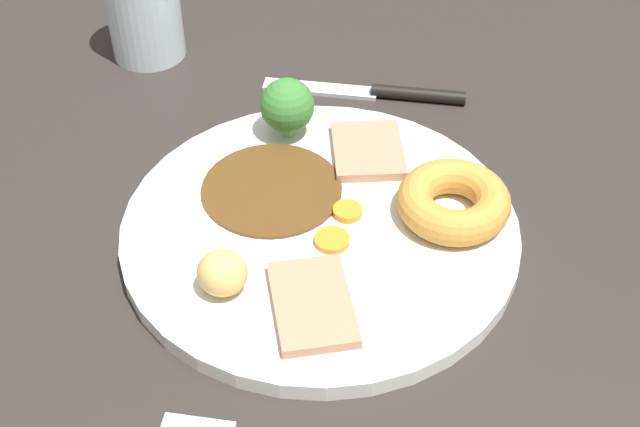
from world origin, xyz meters
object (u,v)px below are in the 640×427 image
object	(u,v)px
dinner_plate	(320,230)
yorkshire_pudding	(454,201)
carrot_coin_front	(348,211)
water_glass	(142,1)
knife	(382,92)
roast_potato_left	(222,273)
meat_slice_main	(363,150)
carrot_coin_back	(332,240)
broccoli_floret	(287,106)
meat_slice_under	(313,304)

from	to	relation	value
dinner_plate	yorkshire_pudding	bearing A→B (deg)	-74.76
dinner_plate	yorkshire_pudding	distance (cm)	10.22
carrot_coin_front	water_glass	bearing A→B (deg)	46.98
carrot_coin_front	water_glass	distance (cm)	31.10
carrot_coin_front	knife	world-z (taller)	carrot_coin_front
yorkshire_pudding	roast_potato_left	world-z (taller)	roast_potato_left
water_glass	dinner_plate	bearing A→B (deg)	-137.26
knife	water_glass	distance (cm)	23.91
meat_slice_main	carrot_coin_front	bearing A→B (deg)	178.57
carrot_coin_back	water_glass	world-z (taller)	water_glass
meat_slice_main	water_glass	size ratio (longest dim) A/B	0.62
carrot_coin_back	broccoli_floret	xyz separation A→B (cm)	(12.17, 5.73, 2.64)
dinner_plate	knife	world-z (taller)	dinner_plate
roast_potato_left	water_glass	bearing A→B (deg)	26.94
yorkshire_pudding	dinner_plate	bearing A→B (deg)	105.24
meat_slice_main	knife	xyz separation A→B (cm)	(10.23, -0.35, -1.35)
carrot_coin_back	broccoli_floret	size ratio (longest dim) A/B	0.50
carrot_coin_back	broccoli_floret	bearing A→B (deg)	25.20
meat_slice_main	yorkshire_pudding	distance (cm)	9.80
broccoli_floret	water_glass	bearing A→B (deg)	53.27
carrot_coin_back	knife	size ratio (longest dim) A/B	0.14
meat_slice_under	water_glass	world-z (taller)	water_glass
meat_slice_main	yorkshire_pudding	xyz separation A→B (cm)	(-6.12, -7.60, 0.96)
meat_slice_under	broccoli_floret	xyz separation A→B (cm)	(18.62, 5.44, 2.47)
carrot_coin_front	meat_slice_main	bearing A→B (deg)	-1.43
dinner_plate	carrot_coin_front	bearing A→B (deg)	-54.63
dinner_plate	meat_slice_under	size ratio (longest dim) A/B	3.73
meat_slice_under	knife	distance (cm)	27.35
roast_potato_left	broccoli_floret	size ratio (longest dim) A/B	0.68
meat_slice_main	dinner_plate	bearing A→B (deg)	166.73
yorkshire_pudding	roast_potato_left	distance (cm)	18.24
dinner_plate	meat_slice_main	size ratio (longest dim) A/B	4.24
dinner_plate	yorkshire_pudding	size ratio (longest dim) A/B	3.49
carrot_coin_back	water_glass	distance (cm)	32.89
roast_potato_left	carrot_coin_back	size ratio (longest dim) A/B	1.34
meat_slice_under	carrot_coin_back	xyz separation A→B (cm)	(6.45, -0.28, -0.17)
dinner_plate	roast_potato_left	bearing A→B (deg)	144.42
yorkshire_pudding	meat_slice_under	bearing A→B (deg)	141.37
dinner_plate	meat_slice_under	xyz separation A→B (cm)	(-8.30, -0.93, 1.10)
yorkshire_pudding	broccoli_floret	bearing A→B (deg)	61.53
dinner_plate	meat_slice_main	xyz separation A→B (cm)	(8.75, -2.06, 1.10)
dinner_plate	broccoli_floret	distance (cm)	11.82
carrot_coin_back	knife	xyz separation A→B (cm)	(20.83, -1.21, -1.18)
carrot_coin_back	water_glass	size ratio (longest dim) A/B	0.23
yorkshire_pudding	knife	world-z (taller)	yorkshire_pudding
meat_slice_under	broccoli_floret	world-z (taller)	broccoli_floret
yorkshire_pudding	water_glass	size ratio (longest dim) A/B	0.76
yorkshire_pudding	carrot_coin_front	xyz separation A→B (cm)	(-1.30, 7.78, -1.07)
yorkshire_pudding	carrot_coin_front	size ratio (longest dim) A/B	3.84
dinner_plate	carrot_coin_back	distance (cm)	2.39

